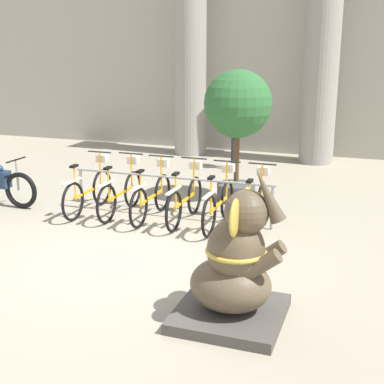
{
  "coord_description": "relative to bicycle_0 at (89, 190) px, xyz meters",
  "views": [
    {
      "loc": [
        3.31,
        -6.44,
        2.97
      ],
      "look_at": [
        0.91,
        0.3,
        1.0
      ],
      "focal_mm": 50.0,
      "sensor_mm": 36.0,
      "label": 1
    }
  ],
  "objects": [
    {
      "name": "ground_plane",
      "position": [
        1.63,
        -1.81,
        -0.41
      ],
      "size": [
        60.0,
        60.0,
        0.0
      ],
      "primitive_type": "plane",
      "color": "#9E937F"
    },
    {
      "name": "building_facade",
      "position": [
        1.63,
        6.79,
        2.59
      ],
      "size": [
        20.0,
        0.2,
        6.0
      ],
      "color": "#A39E8E",
      "rests_on": "ground_plane"
    },
    {
      "name": "column_left",
      "position": [
        -0.12,
        5.79,
        2.21
      ],
      "size": [
        1.1,
        1.1,
        5.16
      ],
      "color": "gray",
      "rests_on": "ground_plane"
    },
    {
      "name": "column_right",
      "position": [
        3.38,
        5.79,
        2.21
      ],
      "size": [
        1.1,
        1.1,
        5.16
      ],
      "color": "gray",
      "rests_on": "ground_plane"
    },
    {
      "name": "bike_rack",
      "position": [
        1.55,
        0.14,
        0.19
      ],
      "size": [
        3.71,
        0.05,
        0.77
      ],
      "color": "gray",
      "rests_on": "ground_plane"
    },
    {
      "name": "bicycle_0",
      "position": [
        0.0,
        0.0,
        0.0
      ],
      "size": [
        0.48,
        1.73,
        1.05
      ],
      "color": "black",
      "rests_on": "ground_plane"
    },
    {
      "name": "bicycle_1",
      "position": [
        0.62,
        0.06,
        0.0
      ],
      "size": [
        0.48,
        1.73,
        1.05
      ],
      "color": "black",
      "rests_on": "ground_plane"
    },
    {
      "name": "bicycle_2",
      "position": [
        1.24,
        0.03,
        0.0
      ],
      "size": [
        0.48,
        1.73,
        1.05
      ],
      "color": "black",
      "rests_on": "ground_plane"
    },
    {
      "name": "bicycle_3",
      "position": [
        1.86,
        0.05,
        0.0
      ],
      "size": [
        0.48,
        1.73,
        1.05
      ],
      "color": "black",
      "rests_on": "ground_plane"
    },
    {
      "name": "bicycle_4",
      "position": [
        2.49,
        0.0,
        0.0
      ],
      "size": [
        0.48,
        1.73,
        1.05
      ],
      "color": "black",
      "rests_on": "ground_plane"
    },
    {
      "name": "bicycle_5",
      "position": [
        3.11,
        -0.0,
        0.0
      ],
      "size": [
        0.48,
        1.73,
        1.05
      ],
      "color": "black",
      "rests_on": "ground_plane"
    },
    {
      "name": "elephant_statue",
      "position": [
        3.57,
        -3.0,
        0.19
      ],
      "size": [
        1.18,
        1.18,
        1.78
      ],
      "color": "#4C4742",
      "rests_on": "ground_plane"
    },
    {
      "name": "person_pedestrian",
      "position": [
        1.56,
        4.34,
        0.69
      ],
      "size": [
        0.24,
        0.47,
        1.81
      ],
      "color": "#28282D",
      "rests_on": "ground_plane"
    },
    {
      "name": "potted_tree",
      "position": [
        2.34,
        1.65,
        1.34
      ],
      "size": [
        1.3,
        1.3,
        2.55
      ],
      "color": "#4C4C4C",
      "rests_on": "ground_plane"
    }
  ]
}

